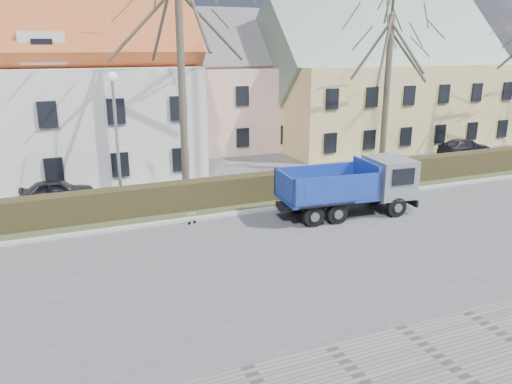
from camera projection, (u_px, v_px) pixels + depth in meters
name	position (u px, v px, depth m)	size (l,w,h in m)	color
ground	(297.00, 249.00, 18.73)	(120.00, 120.00, 0.00)	#4E4E51
sidewalk_near	(471.00, 383.00, 11.19)	(80.00, 5.00, 0.08)	slate
curb_far	(251.00, 211.00, 22.78)	(80.00, 0.30, 0.12)	#AFA8A0
grass_strip	(239.00, 202.00, 24.20)	(80.00, 3.00, 0.10)	#374326
hedge	(240.00, 191.00, 23.85)	(60.00, 0.90, 1.30)	#2D2716
building_pink	(223.00, 92.00, 36.78)	(10.80, 8.80, 8.00)	beige
building_yellow	(382.00, 87.00, 38.50)	(18.80, 10.80, 8.50)	#DAC377
tree_1	(181.00, 67.00, 23.72)	(9.20, 9.20, 12.65)	#4D4335
tree_2	(388.00, 79.00, 28.40)	(8.00, 8.00, 11.00)	#4D4335
dump_truck	(343.00, 188.00, 22.09)	(6.37, 2.36, 2.55)	navy
streetlight	(117.00, 143.00, 22.02)	(0.50, 0.50, 6.34)	#959798
cart_frame	(188.00, 219.00, 21.12)	(0.60, 0.34, 0.55)	silver
parked_car_a	(57.00, 191.00, 24.04)	(1.38, 3.43, 1.17)	black
parked_car_b	(465.00, 148.00, 34.25)	(1.66, 4.08, 1.18)	black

